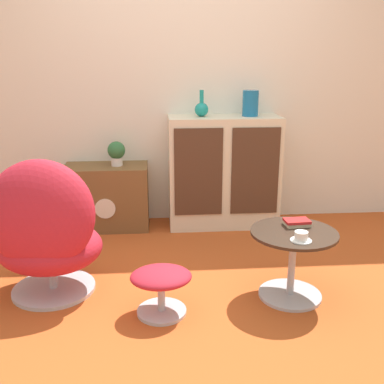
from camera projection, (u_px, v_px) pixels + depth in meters
The scene contains 12 objects.
ground_plane at pixel (196, 303), 2.76m from camera, with size 12.00×12.00×0.00m, color #B74C1E.
wall_back at pixel (181, 75), 3.87m from camera, with size 6.40×0.06×2.60m.
sideboard at pixel (223, 172), 3.92m from camera, with size 0.95×0.39×0.97m.
tv_console at pixel (107, 197), 3.91m from camera, with size 0.71×0.38×0.56m.
egg_chair at pixel (45, 233), 2.72m from camera, with size 0.70×0.65×0.91m.
ottoman at pixel (161, 282), 2.59m from camera, with size 0.36×0.30×0.28m.
coffee_table at pixel (292, 258), 2.76m from camera, with size 0.53×0.53×0.44m.
vase_leftmost at pixel (202, 109), 3.75m from camera, with size 0.12×0.12×0.22m.
vase_inner_left at pixel (250, 103), 3.77m from camera, with size 0.13×0.13×0.21m.
potted_plant at pixel (116, 152), 3.80m from camera, with size 0.15×0.15×0.21m.
teacup at pixel (301, 237), 2.56m from camera, with size 0.12×0.12×0.06m.
book_stack at pixel (297, 222), 2.80m from camera, with size 0.17×0.12×0.04m.
Camera 1 is at (-0.22, -2.43, 1.45)m, focal length 42.00 mm.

